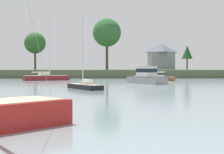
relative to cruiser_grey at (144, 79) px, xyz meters
The scene contains 9 objects.
far_shore_bank 50.03m from the cruiser_grey, 104.61° to the left, with size 231.14×42.17×2.08m, color #4C563D.
cruiser_grey is the anchor object (origin of this frame).
sailboat_black 17.46m from the cruiser_grey, 122.71° to the right, with size 4.79×6.77×10.28m.
cruiser_wood 12.58m from the cruiser_grey, 70.44° to the left, with size 6.93×2.39×3.24m.
sailboat_maroon 23.91m from the cruiser_grey, 141.45° to the left, with size 9.72×6.08×13.37m.
shore_tree_left_mid 56.67m from the cruiser_grey, 119.15° to the left, with size 6.60×6.60×11.53m.
shore_tree_inland_c 40.37m from the cruiser_grey, 97.82° to the left, with size 7.92×7.92×14.39m.
shore_tree_center 53.14m from the cruiser_grey, 67.39° to the left, with size 3.38×3.38×7.55m.
cottage_behind_trees 54.57m from the cruiser_grey, 76.52° to the left, with size 8.18×9.24×8.46m.
Camera 1 is at (4.87, -6.03, 2.72)m, focal length 54.78 mm.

